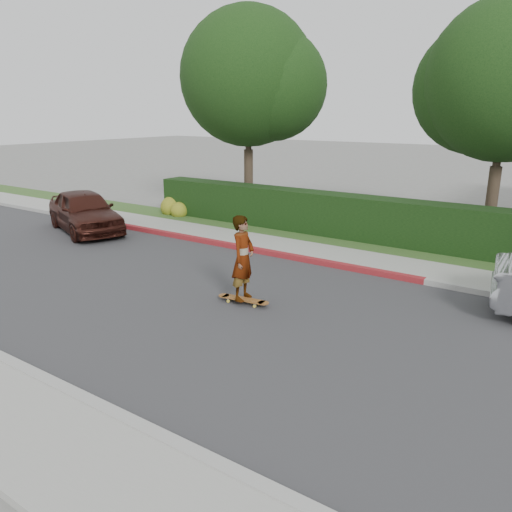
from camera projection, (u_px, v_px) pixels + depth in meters
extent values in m
plane|color=slate|center=(310.00, 332.00, 9.73)|extent=(120.00, 120.00, 0.00)
cube|color=#2D2D30|center=(310.00, 332.00, 9.72)|extent=(60.00, 8.00, 0.01)
cube|color=#9E9E99|center=(159.00, 438.00, 6.46)|extent=(60.00, 0.20, 0.15)
cube|color=gray|center=(103.00, 479.00, 5.75)|extent=(60.00, 1.60, 0.12)
cube|color=#9E9E99|center=(386.00, 274.00, 12.95)|extent=(60.00, 0.20, 0.15)
cube|color=maroon|center=(233.00, 246.00, 15.67)|extent=(12.00, 0.21, 0.15)
cube|color=gray|center=(398.00, 266.00, 13.67)|extent=(60.00, 1.60, 0.12)
cube|color=#2D4C1E|center=(416.00, 254.00, 14.94)|extent=(60.00, 1.60, 0.10)
cube|color=black|center=(335.00, 216.00, 16.85)|extent=(15.00, 1.00, 1.50)
sphere|color=#2D4C19|center=(172.00, 207.00, 20.56)|extent=(0.90, 0.90, 0.90)
sphere|color=#2D4C19|center=(179.00, 211.00, 20.09)|extent=(0.70, 0.70, 0.70)
cylinder|color=#33261C|center=(249.00, 183.00, 20.16)|extent=(0.36, 0.36, 2.70)
cylinder|color=#33261C|center=(248.00, 132.00, 19.60)|extent=(0.24, 0.24, 2.25)
sphere|color=black|center=(248.00, 77.00, 19.03)|extent=(5.20, 5.20, 5.20)
sphere|color=black|center=(238.00, 84.00, 19.84)|extent=(4.42, 4.42, 4.42)
sphere|color=black|center=(272.00, 85.00, 18.86)|extent=(4.16, 4.16, 4.16)
cylinder|color=#33261C|center=(491.00, 207.00, 15.68)|extent=(0.36, 0.36, 2.52)
cylinder|color=#33261C|center=(499.00, 145.00, 15.16)|extent=(0.24, 0.24, 2.10)
sphere|color=black|center=(508.00, 80.00, 14.63)|extent=(4.80, 4.80, 4.80)
sphere|color=black|center=(481.00, 88.00, 15.44)|extent=(4.08, 4.08, 4.08)
cylinder|color=gold|center=(228.00, 301.00, 11.20)|extent=(0.07, 0.05, 0.07)
cylinder|color=gold|center=(232.00, 298.00, 11.36)|extent=(0.07, 0.05, 0.07)
cylinder|color=gold|center=(255.00, 306.00, 10.91)|extent=(0.07, 0.05, 0.07)
cylinder|color=gold|center=(259.00, 303.00, 11.07)|extent=(0.07, 0.05, 0.07)
cube|color=silver|center=(230.00, 298.00, 11.27)|extent=(0.08, 0.21, 0.03)
cube|color=silver|center=(257.00, 303.00, 10.98)|extent=(0.08, 0.21, 0.03)
cube|color=brown|center=(243.00, 299.00, 11.12)|extent=(1.02, 0.37, 0.02)
cylinder|color=brown|center=(224.00, 296.00, 11.33)|extent=(0.27, 0.27, 0.02)
cylinder|color=brown|center=(263.00, 303.00, 10.90)|extent=(0.27, 0.27, 0.02)
imported|color=white|center=(243.00, 258.00, 10.85)|extent=(0.54, 0.74, 1.89)
imported|color=#3C1913|center=(85.00, 211.00, 17.70)|extent=(4.72, 3.22, 1.49)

